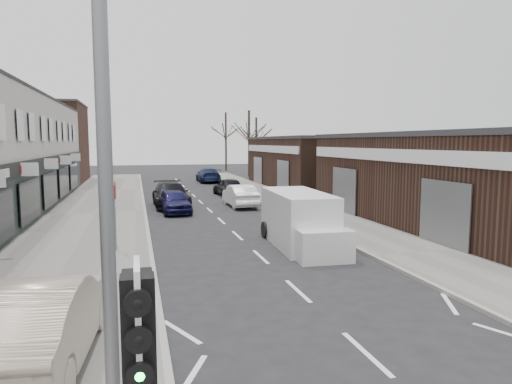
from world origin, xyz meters
TOP-DOWN VIEW (x-y plane):
  - pavement_left at (-6.75, 22.00)m, footprint 5.50×64.00m
  - pavement_right at (5.75, 22.00)m, footprint 3.50×64.00m
  - brick_block_far at (-13.50, 45.00)m, footprint 8.00×10.00m
  - right_unit_near at (12.50, 14.00)m, footprint 10.00×18.00m
  - right_unit_far at (12.50, 34.00)m, footprint 10.00×16.00m
  - tree_far_a at (9.00, 48.00)m, footprint 3.60×3.60m
  - tree_far_b at (11.50, 54.00)m, footprint 3.60×3.60m
  - tree_far_c at (8.50, 60.00)m, footprint 3.60×3.60m
  - traffic_light at (-4.40, -2.02)m, footprint 0.28×0.60m
  - street_lamp at (-4.53, -0.80)m, footprint 2.23×0.22m
  - warning_sign at (-5.16, 12.00)m, footprint 0.12×0.80m
  - white_van at (2.00, 11.29)m, footprint 2.24×5.76m
  - sedan_on_pavement at (-6.19, 2.96)m, footprint 2.22×5.24m
  - parked_car_left_a at (-2.20, 21.51)m, footprint 1.95×4.20m
  - parked_car_left_b at (-2.20, 24.22)m, footprint 2.32×5.48m
  - parked_car_right_a at (2.20, 23.10)m, footprint 1.61×4.42m
  - parked_car_right_b at (2.65, 29.23)m, footprint 2.01×4.34m
  - parked_car_right_c at (2.97, 41.65)m, footprint 2.17×5.27m

SIDE VIEW (x-z plane):
  - tree_far_a at x=9.00m, z-range -4.00..4.00m
  - tree_far_b at x=11.50m, z-range -3.75..3.75m
  - tree_far_c at x=8.50m, z-range -4.25..4.25m
  - pavement_left at x=-6.75m, z-range 0.00..0.12m
  - pavement_right at x=5.75m, z-range 0.00..0.12m
  - parked_car_left_a at x=-2.20m, z-range 0.00..1.39m
  - parked_car_right_b at x=2.65m, z-range 0.00..1.44m
  - parked_car_right_a at x=2.20m, z-range 0.00..1.45m
  - parked_car_right_c at x=2.97m, z-range 0.00..1.52m
  - parked_car_left_b at x=-2.20m, z-range 0.00..1.58m
  - sedan_on_pavement at x=-6.19m, z-range 0.12..1.80m
  - white_van at x=2.00m, z-range -0.06..2.15m
  - warning_sign at x=-5.16m, z-range 0.85..3.55m
  - right_unit_near at x=12.50m, z-range 0.00..4.50m
  - right_unit_far at x=12.50m, z-range 0.00..4.50m
  - traffic_light at x=-4.40m, z-range 0.86..3.96m
  - brick_block_far at x=-13.50m, z-range 0.00..8.00m
  - street_lamp at x=-4.53m, z-range 0.62..8.62m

